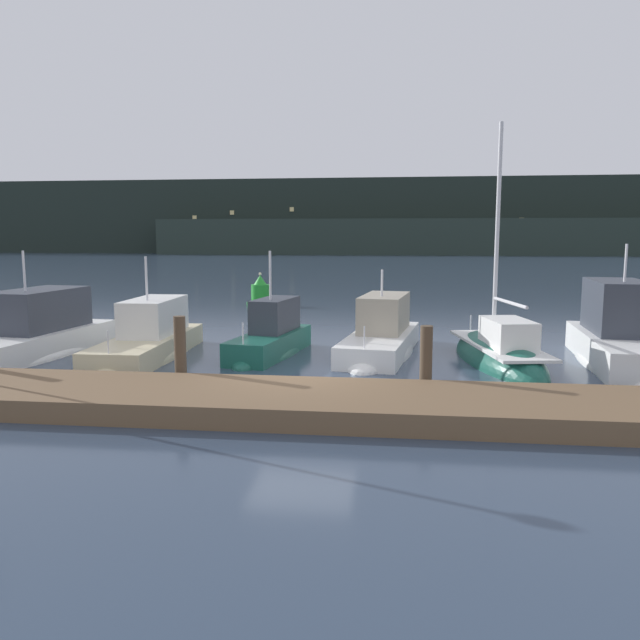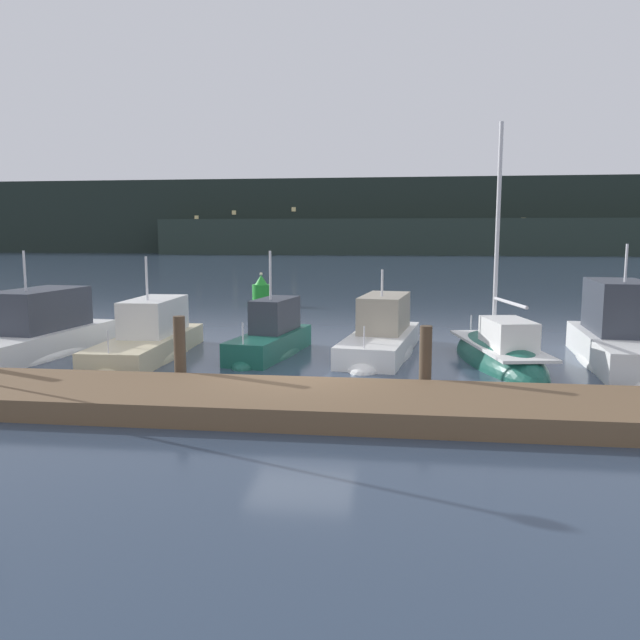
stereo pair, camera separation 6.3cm
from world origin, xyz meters
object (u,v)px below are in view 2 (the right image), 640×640
Objects in this scene: motorboat_berth_1 at (29,343)px; motorboat_berth_3 at (271,345)px; motorboat_berth_2 at (149,348)px; motorboat_berth_6 at (620,348)px; motorboat_berth_4 at (381,344)px; channel_buoy at (261,293)px; sailboat_berth_5 at (499,360)px.

motorboat_berth_3 is at bearing 8.03° from motorboat_berth_1.
motorboat_berth_2 is 0.96× the size of motorboat_berth_6.
motorboat_berth_4 is (10.64, 1.71, -0.09)m from motorboat_berth_1.
motorboat_berth_3 is 13.82m from channel_buoy.
motorboat_berth_6 is (17.43, 0.93, 0.11)m from motorboat_berth_1.
motorboat_berth_2 reaches higher than channel_buoy.
motorboat_berth_4 is 14.37m from channel_buoy.
motorboat_berth_6 reaches higher than motorboat_berth_3.
motorboat_berth_4 reaches higher than channel_buoy.
motorboat_berth_4 is at bearing 173.47° from motorboat_berth_6.
motorboat_berth_1 reaches higher than motorboat_berth_2.
sailboat_berth_5 reaches higher than channel_buoy.
motorboat_berth_1 is at bearing -105.49° from channel_buoy.
motorboat_berth_3 is 10.14m from motorboat_berth_6.
channel_buoy is (0.33, 14.13, 0.34)m from motorboat_berth_2.
channel_buoy is at bearing 74.51° from motorboat_berth_1.
channel_buoy is (-6.64, 12.74, 0.32)m from motorboat_berth_4.
motorboat_berth_4 is at bearing 9.10° from motorboat_berth_1.
motorboat_berth_6 is at bearing -45.19° from channel_buoy.
sailboat_berth_5 is (10.35, 0.23, -0.15)m from motorboat_berth_2.
sailboat_berth_5 is 1.14× the size of motorboat_berth_6.
motorboat_berth_2 is 0.99× the size of motorboat_berth_4.
motorboat_berth_1 is at bearing -175.06° from motorboat_berth_2.
motorboat_berth_2 is at bearing -168.73° from motorboat_berth_4.
motorboat_berth_2 is at bearing -91.32° from channel_buoy.
sailboat_berth_5 reaches higher than motorboat_berth_6.
motorboat_berth_1 reaches higher than motorboat_berth_4.
channel_buoy is at bearing 103.77° from motorboat_berth_3.
motorboat_berth_3 is 6.75m from sailboat_berth_5.
motorboat_berth_1 is 10.78m from motorboat_berth_4.
motorboat_berth_3 reaches higher than motorboat_berth_2.
sailboat_berth_5 is at bearing -54.21° from channel_buoy.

